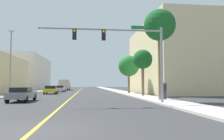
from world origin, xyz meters
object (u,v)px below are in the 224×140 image
at_px(car_silver, 60,89).
at_px(delivery_truck, 65,85).
at_px(street_lamp, 11,59).
at_px(car_yellow, 51,90).
at_px(car_gray, 22,94).
at_px(palm_far, 129,66).
at_px(pedestrian, 165,90).
at_px(palm_near, 160,26).
at_px(palm_mid, 143,60).
at_px(traffic_signal_mast, 125,45).

bearing_deg(car_silver, delivery_truck, 93.03).
xyz_separation_m(street_lamp, delivery_truck, (3.69, 33.25, -3.28)).
bearing_deg(car_yellow, car_gray, -92.12).
height_order(car_gray, delivery_truck, delivery_truck).
bearing_deg(street_lamp, palm_far, 21.34).
height_order(delivery_truck, pedestrian, delivery_truck).
xyz_separation_m(car_silver, pedestrian, (13.32, -27.59, 0.33)).
relative_size(street_lamp, car_silver, 1.85).
xyz_separation_m(car_yellow, delivery_truck, (-0.16, 24.91, 0.83)).
height_order(car_yellow, pedestrian, pedestrian).
distance_m(palm_near, car_yellow, 22.87).
bearing_deg(pedestrian, car_yellow, 52.17).
height_order(palm_near, car_yellow, palm_near).
xyz_separation_m(palm_near, palm_far, (-0.02, 15.87, -2.56)).
relative_size(street_lamp, palm_near, 0.97).
height_order(palm_mid, car_silver, palm_mid).
distance_m(palm_far, pedestrian, 15.70).
bearing_deg(palm_near, car_silver, 114.23).
bearing_deg(car_silver, palm_near, -64.69).
distance_m(palm_near, palm_mid, 8.30).
bearing_deg(palm_near, pedestrian, 44.01).
xyz_separation_m(street_lamp, car_yellow, (3.85, 8.35, -4.11)).
relative_size(traffic_signal_mast, delivery_truck, 1.30).
bearing_deg(delivery_truck, palm_far, -62.60).
bearing_deg(palm_mid, pedestrian, -87.59).
distance_m(palm_near, pedestrian, 6.26).
height_order(street_lamp, car_yellow, street_lamp).
distance_m(car_gray, car_silver, 27.24).
relative_size(palm_far, car_yellow, 1.49).
bearing_deg(car_gray, delivery_truck, 90.29).
relative_size(car_gray, car_silver, 0.93).
relative_size(palm_near, car_yellow, 2.06).
relative_size(car_gray, delivery_truck, 0.56).
bearing_deg(delivery_truck, car_gray, -88.62).
height_order(palm_far, car_silver, palm_far).
xyz_separation_m(street_lamp, palm_mid, (17.19, -1.36, 0.00)).
distance_m(traffic_signal_mast, palm_far, 19.33).
relative_size(street_lamp, palm_mid, 1.40).
bearing_deg(car_silver, car_gray, -89.58).
bearing_deg(palm_far, delivery_truck, 116.25).
bearing_deg(palm_far, palm_near, -89.93).
bearing_deg(traffic_signal_mast, palm_mid, 68.51).
relative_size(palm_far, car_silver, 1.38).
distance_m(palm_near, car_silver, 31.61).
distance_m(palm_near, palm_far, 16.08).
bearing_deg(car_yellow, car_silver, 86.06).
distance_m(street_lamp, palm_near, 19.40).
xyz_separation_m(palm_far, car_gray, (-12.99, -14.91, -3.99)).
distance_m(car_silver, car_yellow, 10.57).
bearing_deg(car_silver, car_yellow, -90.69).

